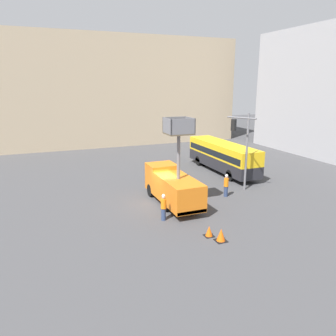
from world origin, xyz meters
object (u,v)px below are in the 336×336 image
Objects in this scene: traffic_light_pole at (243,141)px; traffic_cone_near_truck at (221,235)px; traffic_cone_mid_road at (209,231)px; city_bus at (222,155)px; road_worker_directing at (226,185)px; road_worker_near_truck at (164,207)px; utility_truck at (172,185)px.

traffic_light_pole is 10.36m from traffic_cone_near_truck.
traffic_light_pole is at bearing 44.45° from traffic_cone_mid_road.
traffic_cone_near_truck is at bearing 162.99° from city_bus.
road_worker_directing is 2.89× the size of traffic_cone_mid_road.
traffic_cone_near_truck is at bearing -175.40° from road_worker_directing.
traffic_cone_near_truck is at bearing 68.04° from road_worker_near_truck.
road_worker_near_truck is (-10.39, -9.66, -0.86)m from city_bus.
utility_truck is 7.12m from traffic_light_pole.
road_worker_near_truck is at bearing -159.37° from traffic_light_pole.
traffic_cone_mid_road is at bearing 160.34° from city_bus.
utility_truck is at bearing -175.97° from traffic_light_pole.
city_bus is 5.68× the size of road_worker_near_truck.
traffic_light_pole is 10.05m from traffic_cone_mid_road.
traffic_light_pole is 3.51× the size of road_worker_directing.
road_worker_near_truck is 7.05m from road_worker_directing.
city_bus is 15.67m from traffic_cone_mid_road.
traffic_cone_near_truck is at bearing -87.37° from utility_truck.
utility_truck is 11.13m from city_bus.
city_bus reaches higher than traffic_cone_mid_road.
road_worker_directing reaches higher than road_worker_near_truck.
road_worker_directing is at bearing -0.43° from utility_truck.
traffic_light_pole is 10.15× the size of traffic_cone_mid_road.
utility_truck reaches higher than traffic_cone_mid_road.
utility_truck is 0.64× the size of city_bus.
city_bus is at bearing 56.22° from traffic_cone_mid_road.
city_bus is at bearing 9.55° from road_worker_directing.
traffic_cone_mid_road is at bearing -135.55° from traffic_light_pole.
road_worker_near_truck is 2.85× the size of traffic_cone_mid_road.
traffic_light_pole reaches higher than road_worker_near_truck.
city_bus is at bearing 174.40° from road_worker_near_truck.
utility_truck is 3.24m from road_worker_near_truck.
traffic_cone_near_truck is (-8.33, -13.79, -1.44)m from city_bus.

